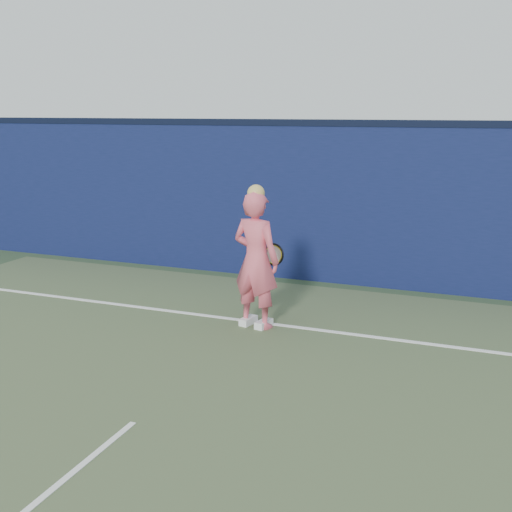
% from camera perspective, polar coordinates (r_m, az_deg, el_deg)
% --- Properties ---
extents(ground, '(80.00, 80.00, 0.00)m').
position_cam_1_polar(ground, '(5.36, -16.83, -18.72)').
color(ground, '#273B24').
rests_on(ground, ground).
extents(backstop_wall, '(24.00, 0.40, 2.50)m').
position_cam_1_polar(backstop_wall, '(10.55, 4.93, 4.65)').
color(backstop_wall, '#0D163C').
rests_on(backstop_wall, ground).
extents(wall_cap, '(24.00, 0.42, 0.10)m').
position_cam_1_polar(wall_cap, '(10.44, 5.07, 11.73)').
color(wall_cap, black).
rests_on(wall_cap, backstop_wall).
extents(player, '(0.72, 0.55, 1.85)m').
position_cam_1_polar(player, '(8.15, 0.00, -0.33)').
color(player, '#E95A6E').
rests_on(player, ground).
extents(racket, '(0.53, 0.27, 0.31)m').
position_cam_1_polar(racket, '(8.49, 1.44, 0.12)').
color(racket, black).
rests_on(racket, ground).
extents(court_lines, '(11.00, 12.04, 0.01)m').
position_cam_1_polar(court_lines, '(5.14, -19.23, -20.21)').
color(court_lines, white).
rests_on(court_lines, court_surface).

